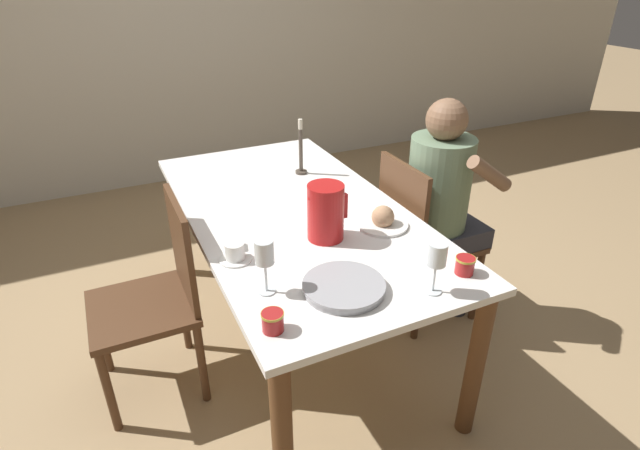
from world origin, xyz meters
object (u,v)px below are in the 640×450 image
red_pitcher (326,212)px  teacup_across (324,206)px  wine_glass_juice (437,257)px  jam_jar_amber (465,265)px  chair_person_side (420,236)px  chair_opposite (157,295)px  candlestick_tall (301,153)px  serving_tray (344,287)px  teacup_near_person (235,253)px  bread_plate (383,220)px  wine_glass_water (264,254)px  person_seated (443,196)px  jam_jar_red (273,321)px

red_pitcher → teacup_across: size_ratio=1.85×
wine_glass_juice → jam_jar_amber: bearing=14.6°
chair_person_side → chair_opposite: bearing=-92.2°
chair_person_side → candlestick_tall: 0.74m
teacup_across → serving_tray: size_ratio=0.44×
jam_jar_amber → red_pitcher: bearing=127.4°
teacup_near_person → red_pitcher: bearing=1.4°
chair_person_side → serving_tray: size_ratio=3.11×
teacup_near_person → teacup_across: (0.47, 0.22, 0.00)m
chair_opposite → teacup_across: (0.75, -0.05, 0.28)m
bread_plate → candlestick_tall: bearing=96.7°
wine_glass_water → jam_jar_amber: 0.71m
candlestick_tall → bread_plate: bearing=-83.3°
person_seated → jam_jar_amber: (-0.38, -0.60, 0.06)m
person_seated → wine_glass_juice: bearing=-40.1°
person_seated → red_pitcher: 0.75m
chair_opposite → jam_jar_red: bearing=-158.8°
person_seated → jam_jar_red: size_ratio=16.65×
chair_person_side → jam_jar_red: chair_person_side is taller
serving_tray → candlestick_tall: 1.06m
candlestick_tall → serving_tray: bearing=-105.4°
chair_person_side → jam_jar_red: size_ratio=12.52×
red_pitcher → bread_plate: red_pitcher is taller
person_seated → jam_jar_red: 1.26m
bread_plate → jam_jar_red: (-0.65, -0.43, 0.01)m
wine_glass_water → chair_opposite: bearing=122.4°
wine_glass_water → teacup_near_person: 0.27m
serving_tray → bread_plate: bearing=43.3°
person_seated → teacup_near_person: bearing=-81.0°
jam_jar_red → candlestick_tall: candlestick_tall is taller
serving_tray → candlestick_tall: size_ratio=0.98×
person_seated → teacup_near_person: size_ratio=9.46×
teacup_near_person → bread_plate: bread_plate is taller
person_seated → candlestick_tall: person_seated is taller
bread_plate → candlestick_tall: (-0.08, 0.68, 0.08)m
teacup_near_person → person_seated: bearing=9.0°
wine_glass_juice → candlestick_tall: bearing=89.4°
wine_glass_water → wine_glass_juice: 0.56m
wine_glass_water → bread_plate: wine_glass_water is taller
bread_plate → jam_jar_red: bread_plate is taller
person_seated → red_pitcher: size_ratio=5.13×
jam_jar_red → bread_plate: bearing=33.5°
teacup_across → red_pitcher: bearing=-113.9°
teacup_across → chair_person_side: bearing=-0.5°
red_pitcher → wine_glass_juice: red_pitcher is taller
wine_glass_water → bread_plate: (0.60, 0.24, -0.12)m
chair_person_side → jam_jar_amber: (-0.29, -0.64, 0.28)m
jam_jar_amber → candlestick_tall: (-0.16, 1.11, 0.07)m
red_pitcher → chair_opposite: bearing=159.0°
serving_tray → jam_jar_red: bearing=-162.8°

